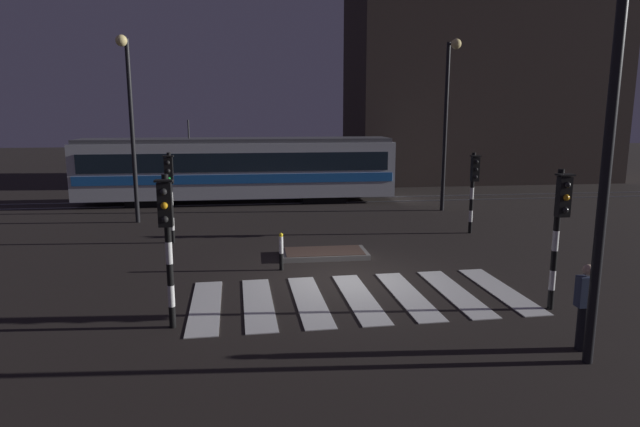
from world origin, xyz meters
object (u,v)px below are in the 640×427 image
street_lamp_trackside_left (129,108)px  bollard_island_edge (281,251)px  tram (238,168)px  street_lamp_trackside_right (448,106)px  traffic_light_corner_near_left (167,229)px  traffic_light_corner_near_right (560,219)px  traffic_light_corner_far_left (170,184)px  street_lamp_near_kerb (623,90)px  traffic_light_corner_far_right (474,181)px  pedestrian_waiting_at_kerb (585,307)px

street_lamp_trackside_left → bollard_island_edge: size_ratio=6.67×
tram → street_lamp_trackside_right: bearing=-21.3°
traffic_light_corner_near_left → street_lamp_trackside_right: bearing=50.1°
traffic_light_corner_near_right → street_lamp_trackside_right: (1.93, 12.57, 2.62)m
traffic_light_corner_far_left → street_lamp_trackside_right: bearing=22.6°
street_lamp_trackside_left → street_lamp_near_kerb: size_ratio=0.95×
traffic_light_corner_near_left → bollard_island_edge: size_ratio=2.97×
traffic_light_corner_near_left → traffic_light_corner_near_right: traffic_light_corner_near_left is taller
street_lamp_trackside_right → street_lamp_trackside_left: bearing=-175.3°
traffic_light_corner_far_right → tram: bearing=136.9°
traffic_light_corner_near_left → pedestrian_waiting_at_kerb: 8.37m
street_lamp_trackside_left → street_lamp_trackside_right: (13.57, 1.11, 0.12)m
traffic_light_corner_far_right → pedestrian_waiting_at_kerb: traffic_light_corner_far_right is taller
traffic_light_corner_near_left → tram: 16.33m
tram → bollard_island_edge: bearing=-83.0°
pedestrian_waiting_at_kerb → bollard_island_edge: (-5.47, 6.08, -0.32)m
tram → pedestrian_waiting_at_kerb: bearing=-69.1°
traffic_light_corner_near_left → pedestrian_waiting_at_kerb: bearing=-14.2°
traffic_light_corner_far_right → bollard_island_edge: bearing=-152.1°
traffic_light_corner_near_right → pedestrian_waiting_at_kerb: traffic_light_corner_near_right is taller
traffic_light_corner_far_right → street_lamp_trackside_left: (-12.97, 3.52, 2.66)m
street_lamp_trackside_left → pedestrian_waiting_at_kerb: bearing=-50.7°
traffic_light_corner_near_left → street_lamp_near_kerb: (7.81, -2.78, 2.71)m
traffic_light_corner_far_left → tram: (2.09, 8.52, -0.35)m
traffic_light_corner_far_left → street_lamp_trackside_left: street_lamp_trackside_left is taller
street_lamp_trackside_right → bollard_island_edge: bearing=-133.1°
traffic_light_corner_far_right → traffic_light_corner_near_right: traffic_light_corner_near_right is taller
traffic_light_corner_far_left → street_lamp_trackside_left: size_ratio=0.43×
street_lamp_trackside_right → street_lamp_near_kerb: 15.61m
traffic_light_corner_far_right → street_lamp_trackside_right: (0.60, 4.63, 2.78)m
street_lamp_near_kerb → traffic_light_corner_near_right: bearing=74.0°
traffic_light_corner_far_right → tram: size_ratio=0.19×
street_lamp_near_kerb → tram: (-6.77, 19.07, -3.14)m
traffic_light_corner_far_left → street_lamp_near_kerb: (8.87, -10.55, 2.79)m
street_lamp_trackside_left → street_lamp_near_kerb: bearing=-52.8°
street_lamp_near_kerb → pedestrian_waiting_at_kerb: street_lamp_near_kerb is taller
traffic_light_corner_far_left → street_lamp_trackside_right: (11.60, 4.83, 2.70)m
traffic_light_corner_near_right → street_lamp_trackside_right: 12.99m
traffic_light_corner_near_left → traffic_light_corner_near_right: 8.61m
traffic_light_corner_near_left → street_lamp_trackside_left: size_ratio=0.44×
traffic_light_corner_near_right → tram: bearing=115.0°
tram → traffic_light_corner_far_right: bearing=-43.1°
traffic_light_corner_near_left → street_lamp_near_kerb: bearing=-19.6°
traffic_light_corner_far_left → pedestrian_waiting_at_kerb: size_ratio=1.86×
street_lamp_trackside_right → tram: street_lamp_trackside_right is taller
traffic_light_corner_far_left → traffic_light_corner_far_right: bearing=1.0°
traffic_light_corner_far_left → street_lamp_trackside_left: bearing=117.9°
street_lamp_near_kerb → pedestrian_waiting_at_kerb: size_ratio=4.55×
traffic_light_corner_far_right → street_lamp_trackside_left: size_ratio=0.41×
traffic_light_corner_near_left → pedestrian_waiting_at_kerb: size_ratio=1.93×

